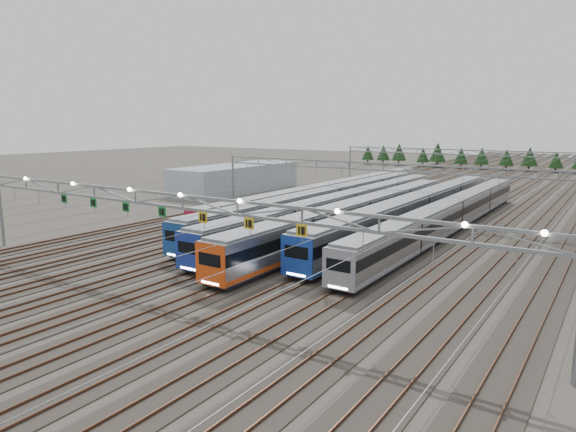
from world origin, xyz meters
The scene contains 13 objects.
ground centered at (0.00, 0.00, 0.00)m, with size 400.00×400.00×0.00m, color #47423A.
track_bed centered at (0.00, 100.00, 1.49)m, with size 54.00×260.00×5.42m.
train_a centered at (-11.25, 46.42, 2.08)m, with size 2.81×67.68×3.66m.
train_b centered at (-6.75, 36.79, 2.24)m, with size 3.05×63.17×3.98m.
train_c centered at (-2.25, 32.64, 2.25)m, with size 3.06×60.19×4.00m.
train_d centered at (2.25, 27.47, 2.29)m, with size 3.12×54.05×4.07m.
train_e centered at (6.75, 35.57, 2.32)m, with size 3.17×58.80×4.13m.
train_f centered at (11.25, 35.24, 2.15)m, with size 2.91×60.06×3.79m.
gantry_near centered at (-0.05, -0.12, 7.09)m, with size 56.36×0.61×8.08m.
gantry_mid centered at (0.00, 40.00, 6.39)m, with size 56.36×0.36×8.00m.
gantry_far centered at (0.00, 85.00, 6.39)m, with size 56.36×0.36×8.00m.
west_shed centered at (-36.66, 51.41, 2.60)m, with size 10.00×30.00×5.21m, color #9DB0BC.
treeline centered at (2.25, 130.42, 4.23)m, with size 100.10×5.60×7.02m.
Camera 1 is at (29.23, -28.90, 13.41)m, focal length 32.00 mm.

